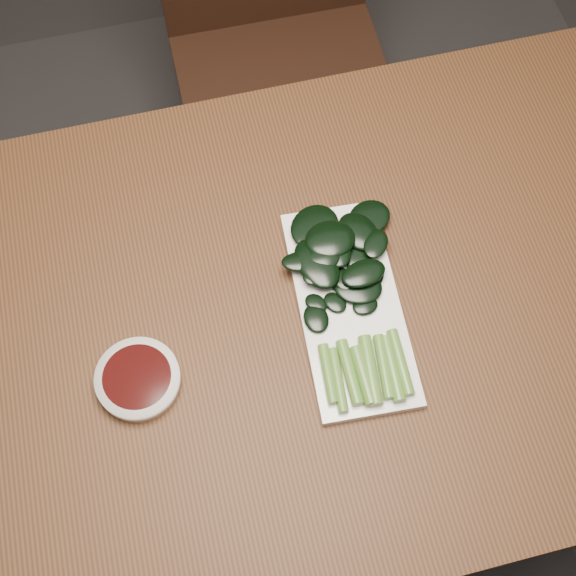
{
  "coord_description": "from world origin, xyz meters",
  "views": [
    {
      "loc": [
        -0.1,
        -0.44,
        1.81
      ],
      "look_at": [
        0.02,
        0.03,
        0.76
      ],
      "focal_mm": 50.0,
      "sensor_mm": 36.0,
      "label": 1
    }
  ],
  "objects_px": {
    "sauce_bowl": "(138,379)",
    "chair_far": "(279,47)",
    "serving_plate": "(349,307)",
    "table": "(280,333)",
    "gai_lan": "(346,286)"
  },
  "relations": [
    {
      "from": "table",
      "to": "sauce_bowl",
      "type": "distance_m",
      "value": 0.23
    },
    {
      "from": "table",
      "to": "sauce_bowl",
      "type": "relative_size",
      "value": 12.08
    },
    {
      "from": "serving_plate",
      "to": "chair_far",
      "type": "bearing_deg",
      "value": 84.52
    },
    {
      "from": "sauce_bowl",
      "to": "table",
      "type": "bearing_deg",
      "value": 14.25
    },
    {
      "from": "chair_far",
      "to": "gai_lan",
      "type": "relative_size",
      "value": 2.63
    },
    {
      "from": "gai_lan",
      "to": "table",
      "type": "bearing_deg",
      "value": -175.48
    },
    {
      "from": "table",
      "to": "gai_lan",
      "type": "distance_m",
      "value": 0.14
    },
    {
      "from": "chair_far",
      "to": "sauce_bowl",
      "type": "bearing_deg",
      "value": -115.57
    },
    {
      "from": "chair_far",
      "to": "gai_lan",
      "type": "distance_m",
      "value": 0.76
    },
    {
      "from": "sauce_bowl",
      "to": "chair_far",
      "type": "bearing_deg",
      "value": 63.49
    },
    {
      "from": "serving_plate",
      "to": "gai_lan",
      "type": "distance_m",
      "value": 0.03
    },
    {
      "from": "sauce_bowl",
      "to": "gai_lan",
      "type": "relative_size",
      "value": 0.34
    },
    {
      "from": "sauce_bowl",
      "to": "gai_lan",
      "type": "distance_m",
      "value": 0.32
    },
    {
      "from": "serving_plate",
      "to": "sauce_bowl",
      "type": "bearing_deg",
      "value": -173.13
    },
    {
      "from": "table",
      "to": "chair_far",
      "type": "relative_size",
      "value": 1.57
    }
  ]
}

